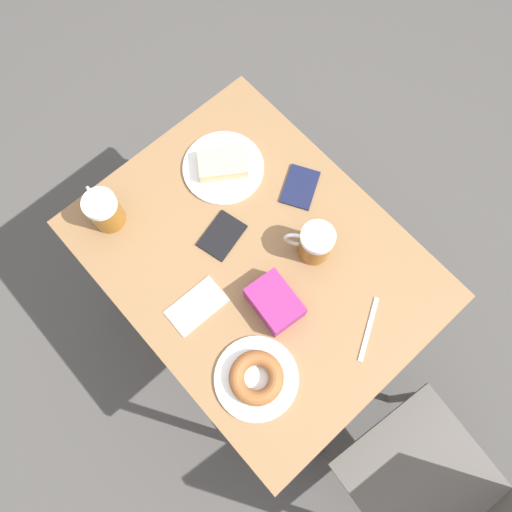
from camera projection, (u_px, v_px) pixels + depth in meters
name	position (u px, v px, depth m)	size (l,w,h in m)	color
ground_plane	(256.00, 313.00, 2.09)	(8.00, 8.00, 0.00)	#474442
table	(256.00, 266.00, 1.44)	(0.73, 0.95, 0.76)	olive
chair	(453.00, 512.00, 1.39)	(0.44, 0.44, 0.85)	#514C47
plate_with_cake	(223.00, 166.00, 1.44)	(0.24, 0.24, 0.05)	white
plate_with_donut	(256.00, 378.00, 1.25)	(0.21, 0.21, 0.05)	white
beer_mug_left	(104.00, 210.00, 1.35)	(0.09, 0.13, 0.12)	#8C5619
beer_mug_center	(315.00, 243.00, 1.32)	(0.10, 0.12, 0.12)	#8C5619
napkin_folded	(197.00, 306.00, 1.32)	(0.16, 0.09, 0.00)	white
fork	(369.00, 329.00, 1.31)	(0.16, 0.10, 0.00)	silver
passport_near_edge	(222.00, 236.00, 1.38)	(0.14, 0.12, 0.01)	black
passport_far_edge	(300.00, 187.00, 1.43)	(0.15, 0.14, 0.01)	#141938
blue_pouch	(275.00, 302.00, 1.30)	(0.11, 0.15, 0.07)	#8C2366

